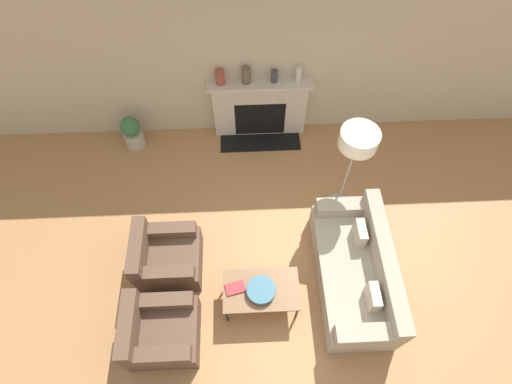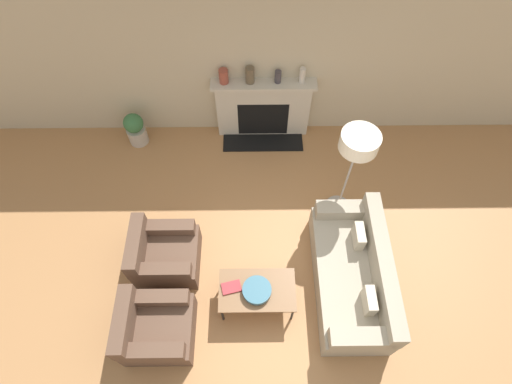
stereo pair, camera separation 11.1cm
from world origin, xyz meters
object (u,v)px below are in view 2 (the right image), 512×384
Objects in this scene: book at (231,287)px; potted_plant at (135,129)px; mantel_vase_left at (224,76)px; mantel_vase_center_left at (250,75)px; fireplace at (263,109)px; armchair_near at (155,328)px; couch at (354,274)px; floor_lamp at (357,148)px; mantel_vase_right at (302,75)px; coffee_table at (257,291)px; mantel_vase_center_right at (278,77)px; armchair_far at (164,254)px; bowl at (257,290)px.

book is 3.34m from potted_plant.
mantel_vase_left is 0.41m from mantel_vase_center_left.
fireplace reaches higher than armchair_near.
mantel_vase_center_left is at bearing 176.16° from fireplace.
fireplace is 0.84× the size of couch.
floor_lamp is 2.78× the size of potted_plant.
armchair_near is 3.35× the size of mantel_vase_right.
armchair_near is at bearing -75.53° from couch.
coffee_table is 3.24m from mantel_vase_center_right.
armchair_near is at bearing -103.17° from mantel_vase_left.
armchair_far is at bearing -116.00° from mantel_vase_center_left.
mantel_vase_left is 0.86× the size of mantel_vase_center_left.
armchair_near is 2.34× the size of bowl.
armchair_far is 2.43m from potted_plant.
book is 0.45× the size of potted_plant.
armchair_near is at bearing -115.24° from mantel_vase_center_right.
bowl is (-0.14, -3.12, -0.06)m from fireplace.
bowl is (1.31, -0.60, 0.21)m from armchair_far.
couch is 2.72m from armchair_near.
bowl is 1.81× the size of mantel_vase_center_right.
couch reaches higher than coffee_table.
book is 0.16× the size of floor_lamp.
couch is 1.99× the size of coffee_table.
bowl is at bearing -54.91° from potted_plant.
bowl is 3.57m from potted_plant.
mantel_vase_center_left is (-0.07, 3.13, 0.78)m from bowl.
floor_lamp is at bearing 49.33° from bowl.
potted_plant is at bearing -128.10° from couch.
armchair_near is 3.88m from mantel_vase_center_left.
armchair_far is at bearing -72.23° from potted_plant.
mantel_vase_right is (1.07, 3.08, 0.82)m from book.
mantel_vase_center_left is (-1.38, 1.62, -0.20)m from floor_lamp.
bowl is 3.31m from mantel_vase_right.
floor_lamp is at bearing -179.08° from couch.
potted_plant is at bearing 17.77° from armchair_far.
armchair_far is (-2.63, 0.33, -0.02)m from couch.
fireplace is 3.12m from bowl.
book is at bearing -59.02° from potted_plant.
mantel_vase_right is at bearing 1.38° from fireplace.
armchair_near reaches higher than coffee_table.
armchair_far is at bearing -160.64° from floor_lamp.
floor_lamp reaches higher than coffee_table.
armchair_near is at bearing -109.24° from mantel_vase_center_left.
floor_lamp is 1.73m from mantel_vase_right.
couch is 3.52m from mantel_vase_left.
coffee_table is (1.31, 0.43, 0.12)m from armchair_near.
couch reaches higher than armchair_far.
armchair_far is at bearing -119.91° from fireplace.
armchair_far is 2.99m from mantel_vase_center_left.
fireplace reaches higher than book.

